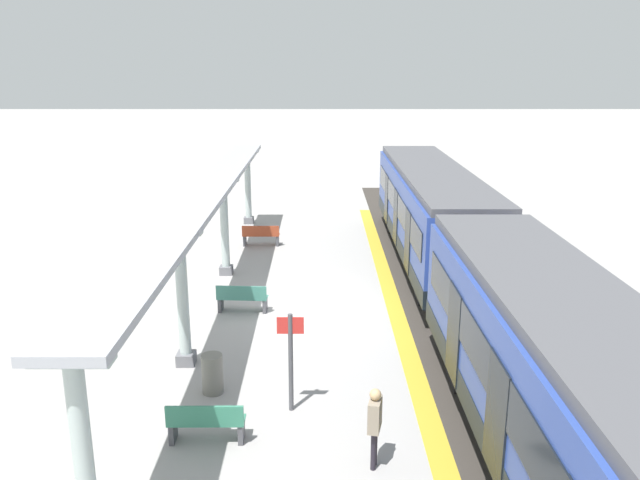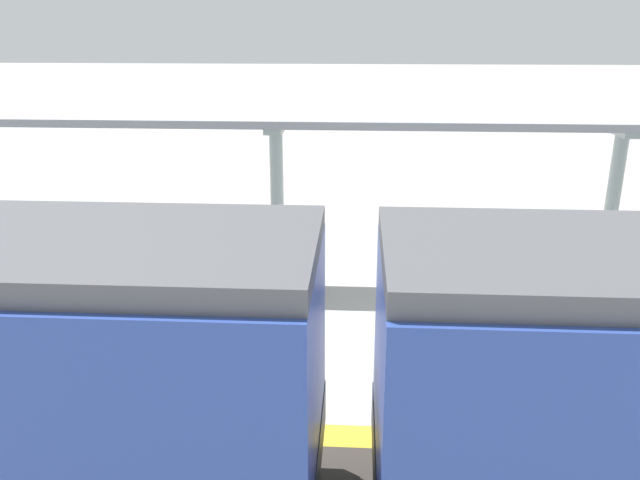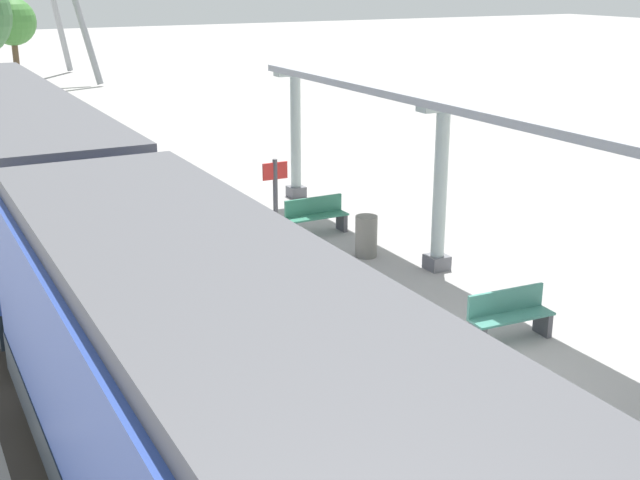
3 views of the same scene
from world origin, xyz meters
TOP-DOWN VIEW (x-y plane):
  - ground_plane at (0.00, 0.00)m, footprint 176.00×176.00m
  - tactile_edge_strip at (-2.89, 0.00)m, footprint 0.50×26.96m
  - canopy_pillar_second at (2.69, -3.27)m, footprint 1.10×0.44m
  - canopy_pillar_third at (2.69, 3.70)m, footprint 1.10×0.44m
  - canopy_beam at (2.69, -0.19)m, footprint 1.20×21.80m
  - bench_near_end at (1.60, 7.07)m, footprint 1.50×0.45m
  - bench_mid_platform at (1.70, 0.28)m, footprint 1.52×0.53m
  - trash_bin at (1.80, 5.09)m, footprint 0.48×0.48m
  - platform_info_sign at (0.00, 5.85)m, footprint 0.56×0.10m

SIDE VIEW (x-z plane):
  - ground_plane at x=0.00m, z-range 0.00..0.00m
  - tactile_edge_strip at x=-2.89m, z-range 0.00..0.01m
  - bench_near_end at x=1.60m, z-range 0.01..0.87m
  - bench_mid_platform at x=1.70m, z-range 0.01..0.87m
  - trash_bin at x=1.80m, z-range 0.00..0.91m
  - platform_info_sign at x=0.00m, z-range 0.23..2.43m
  - canopy_pillar_second at x=2.69m, z-range 0.03..3.46m
  - canopy_pillar_third at x=2.69m, z-range 0.03..3.46m
  - canopy_beam at x=2.69m, z-range 3.44..3.60m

